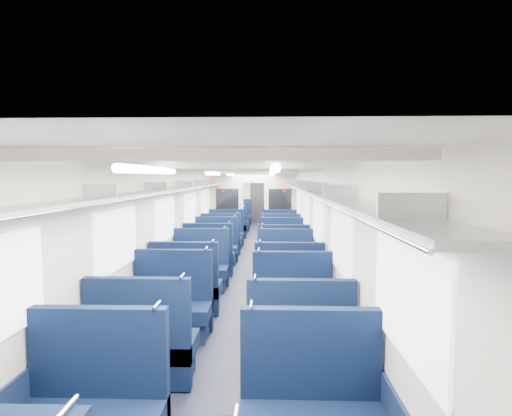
# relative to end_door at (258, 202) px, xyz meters

# --- Properties ---
(floor) EXTENTS (2.80, 18.00, 0.01)m
(floor) POSITION_rel_end_door_xyz_m (0.00, -8.94, -1.00)
(floor) COLOR black
(floor) RESTS_ON ground
(ceiling) EXTENTS (2.80, 18.00, 0.01)m
(ceiling) POSITION_rel_end_door_xyz_m (0.00, -8.94, 1.35)
(ceiling) COLOR silver
(ceiling) RESTS_ON wall_left
(wall_left) EXTENTS (0.02, 18.00, 2.35)m
(wall_left) POSITION_rel_end_door_xyz_m (-1.40, -8.94, 0.18)
(wall_left) COLOR beige
(wall_left) RESTS_ON floor
(dado_left) EXTENTS (0.03, 17.90, 0.70)m
(dado_left) POSITION_rel_end_door_xyz_m (-1.39, -8.94, -0.65)
(dado_left) COLOR black
(dado_left) RESTS_ON floor
(wall_right) EXTENTS (0.02, 18.00, 2.35)m
(wall_right) POSITION_rel_end_door_xyz_m (1.40, -8.94, 0.18)
(wall_right) COLOR beige
(wall_right) RESTS_ON floor
(dado_right) EXTENTS (0.03, 17.90, 0.70)m
(dado_right) POSITION_rel_end_door_xyz_m (1.39, -8.94, -0.65)
(dado_right) COLOR black
(dado_right) RESTS_ON floor
(wall_far) EXTENTS (2.80, 0.02, 2.35)m
(wall_far) POSITION_rel_end_door_xyz_m (0.00, 0.06, 0.18)
(wall_far) COLOR beige
(wall_far) RESTS_ON floor
(luggage_rack_left) EXTENTS (0.36, 17.40, 0.18)m
(luggage_rack_left) POSITION_rel_end_door_xyz_m (-1.21, -8.94, 0.97)
(luggage_rack_left) COLOR #B2B5BA
(luggage_rack_left) RESTS_ON wall_left
(luggage_rack_right) EXTENTS (0.36, 17.40, 0.18)m
(luggage_rack_right) POSITION_rel_end_door_xyz_m (1.21, -8.94, 0.97)
(luggage_rack_right) COLOR #B2B5BA
(luggage_rack_right) RESTS_ON wall_right
(windows) EXTENTS (2.78, 15.60, 0.75)m
(windows) POSITION_rel_end_door_xyz_m (0.00, -9.40, 0.42)
(windows) COLOR white
(windows) RESTS_ON wall_left
(ceiling_fittings) EXTENTS (2.70, 16.06, 0.11)m
(ceiling_fittings) POSITION_rel_end_door_xyz_m (0.00, -9.20, 1.29)
(ceiling_fittings) COLOR beige
(ceiling_fittings) RESTS_ON ceiling
(end_door) EXTENTS (0.75, 0.06, 2.00)m
(end_door) POSITION_rel_end_door_xyz_m (0.00, 0.00, 0.00)
(end_door) COLOR black
(end_door) RESTS_ON floor
(bulkhead) EXTENTS (2.80, 0.10, 2.35)m
(bulkhead) POSITION_rel_end_door_xyz_m (-0.00, -5.84, 0.23)
(bulkhead) COLOR beige
(bulkhead) RESTS_ON floor
(seat_4) EXTENTS (1.09, 0.60, 1.22)m
(seat_4) POSITION_rel_end_door_xyz_m (-0.83, -14.92, -0.63)
(seat_4) COLOR #0B1938
(seat_4) RESTS_ON floor
(seat_5) EXTENTS (1.09, 0.60, 1.22)m
(seat_5) POSITION_rel_end_door_xyz_m (0.83, -14.94, -0.63)
(seat_5) COLOR #0B1938
(seat_5) RESTS_ON floor
(seat_6) EXTENTS (1.09, 0.60, 1.22)m
(seat_6) POSITION_rel_end_door_xyz_m (-0.83, -13.67, -0.63)
(seat_6) COLOR #0B1938
(seat_6) RESTS_ON floor
(seat_7) EXTENTS (1.09, 0.60, 1.22)m
(seat_7) POSITION_rel_end_door_xyz_m (0.83, -13.77, -0.63)
(seat_7) COLOR #0B1938
(seat_7) RESTS_ON floor
(seat_8) EXTENTS (1.09, 0.60, 1.22)m
(seat_8) POSITION_rel_end_door_xyz_m (-0.83, -12.72, -0.63)
(seat_8) COLOR #0B1938
(seat_8) RESTS_ON floor
(seat_9) EXTENTS (1.09, 0.60, 1.22)m
(seat_9) POSITION_rel_end_door_xyz_m (0.83, -12.71, -0.63)
(seat_9) COLOR #0B1938
(seat_9) RESTS_ON floor
(seat_10) EXTENTS (1.09, 0.60, 1.22)m
(seat_10) POSITION_rel_end_door_xyz_m (-0.83, -11.40, -0.63)
(seat_10) COLOR #0B1938
(seat_10) RESTS_ON floor
(seat_11) EXTENTS (1.09, 0.60, 1.22)m
(seat_11) POSITION_rel_end_door_xyz_m (0.83, -11.42, -0.63)
(seat_11) COLOR #0B1938
(seat_11) RESTS_ON floor
(seat_12) EXTENTS (1.09, 0.60, 1.22)m
(seat_12) POSITION_rel_end_door_xyz_m (-0.83, -10.24, -0.63)
(seat_12) COLOR #0B1938
(seat_12) RESTS_ON floor
(seat_13) EXTENTS (1.09, 0.60, 1.22)m
(seat_13) POSITION_rel_end_door_xyz_m (0.83, -10.44, -0.63)
(seat_13) COLOR #0B1938
(seat_13) RESTS_ON floor
(seat_14) EXTENTS (1.09, 0.60, 1.22)m
(seat_14) POSITION_rel_end_door_xyz_m (-0.83, -9.12, -0.63)
(seat_14) COLOR #0B1938
(seat_14) RESTS_ON floor
(seat_15) EXTENTS (1.09, 0.60, 1.22)m
(seat_15) POSITION_rel_end_door_xyz_m (0.83, -9.24, -0.63)
(seat_15) COLOR #0B1938
(seat_15) RESTS_ON floor
(seat_16) EXTENTS (1.09, 0.60, 1.22)m
(seat_16) POSITION_rel_end_door_xyz_m (-0.83, -7.93, -0.63)
(seat_16) COLOR #0B1938
(seat_16) RESTS_ON floor
(seat_17) EXTENTS (1.09, 0.60, 1.22)m
(seat_17) POSITION_rel_end_door_xyz_m (0.83, -7.98, -0.63)
(seat_17) COLOR #0B1938
(seat_17) RESTS_ON floor
(seat_18) EXTENTS (1.09, 0.60, 1.22)m
(seat_18) POSITION_rel_end_door_xyz_m (-0.83, -6.81, -0.63)
(seat_18) COLOR #0B1938
(seat_18) RESTS_ON floor
(seat_19) EXTENTS (1.09, 0.60, 1.22)m
(seat_19) POSITION_rel_end_door_xyz_m (0.83, -6.93, -0.63)
(seat_19) COLOR #0B1938
(seat_19) RESTS_ON floor
(seat_20) EXTENTS (1.09, 0.60, 1.22)m
(seat_20) POSITION_rel_end_door_xyz_m (-0.83, -4.87, -0.63)
(seat_20) COLOR #0B1938
(seat_20) RESTS_ON floor
(seat_21) EXTENTS (1.09, 0.60, 1.22)m
(seat_21) POSITION_rel_end_door_xyz_m (0.83, -4.73, -0.63)
(seat_21) COLOR #0B1938
(seat_21) RESTS_ON floor
(seat_22) EXTENTS (1.09, 0.60, 1.22)m
(seat_22) POSITION_rel_end_door_xyz_m (-0.83, -3.54, -0.63)
(seat_22) COLOR #0B1938
(seat_22) RESTS_ON floor
(seat_23) EXTENTS (1.09, 0.60, 1.22)m
(seat_23) POSITION_rel_end_door_xyz_m (0.83, -3.75, -0.63)
(seat_23) COLOR #0B1938
(seat_23) RESTS_ON floor
(seat_24) EXTENTS (1.09, 0.60, 1.22)m
(seat_24) POSITION_rel_end_door_xyz_m (-0.83, -2.54, -0.63)
(seat_24) COLOR #0B1938
(seat_24) RESTS_ON floor
(seat_25) EXTENTS (1.09, 0.60, 1.22)m
(seat_25) POSITION_rel_end_door_xyz_m (0.83, -2.63, -0.63)
(seat_25) COLOR #0B1938
(seat_25) RESTS_ON floor
(seat_26) EXTENTS (1.09, 0.60, 1.22)m
(seat_26) POSITION_rel_end_door_xyz_m (-0.83, -1.25, -0.63)
(seat_26) COLOR #0B1938
(seat_26) RESTS_ON floor
(seat_27) EXTENTS (1.09, 0.60, 1.22)m
(seat_27) POSITION_rel_end_door_xyz_m (0.83, -1.34, -0.63)
(seat_27) COLOR #0B1938
(seat_27) RESTS_ON floor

